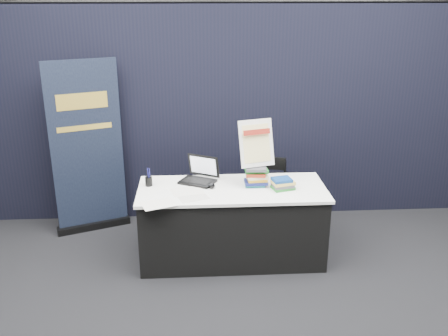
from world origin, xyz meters
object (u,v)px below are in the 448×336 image
laptop (197,176)px  info_sign (256,144)px  book_stack_short (283,184)px  stacking_chair (271,192)px  display_table (232,223)px  pullup_banner (88,158)px  book_stack_tall (256,176)px

laptop → info_sign: bearing=16.2°
book_stack_short → stacking_chair: bearing=90.9°
display_table → laptop: size_ratio=4.53×
display_table → book_stack_short: book_stack_short is taller
stacking_chair → laptop: bearing=-140.2°
display_table → pullup_banner: 1.73m
pullup_banner → info_sign: bearing=-41.8°
display_table → book_stack_short: (0.48, -0.06, 0.43)m
book_stack_tall → info_sign: info_sign is taller
display_table → book_stack_tall: book_stack_tall is taller
display_table → stacking_chair: size_ratio=2.21×
pullup_banner → stacking_chair: pullup_banner is taller
book_stack_short → info_sign: (-0.24, 0.14, 0.36)m
book_stack_tall → pullup_banner: (-1.73, 0.69, -0.01)m
info_sign → pullup_banner: size_ratio=0.24×
stacking_chair → info_sign: bearing=-100.6°
book_stack_short → display_table: bearing=173.3°
display_table → stacking_chair: stacking_chair is taller
book_stack_short → pullup_banner: pullup_banner is taller
info_sign → pullup_banner: pullup_banner is taller
display_table → stacking_chair: 0.74m
book_stack_short → book_stack_tall: bearing=156.0°
laptop → stacking_chair: (0.80, 0.37, -0.36)m
info_sign → pullup_banner: 1.88m
laptop → book_stack_short: size_ratio=1.83×
display_table → book_stack_tall: 0.53m
laptop → info_sign: 0.68m
display_table → book_stack_tall: bearing=12.4°
laptop → book_stack_tall: 0.59m
display_table → pullup_banner: (-1.50, 0.74, 0.46)m
info_sign → pullup_banner: (-1.73, 0.66, -0.33)m
laptop → pullup_banner: pullup_banner is taller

